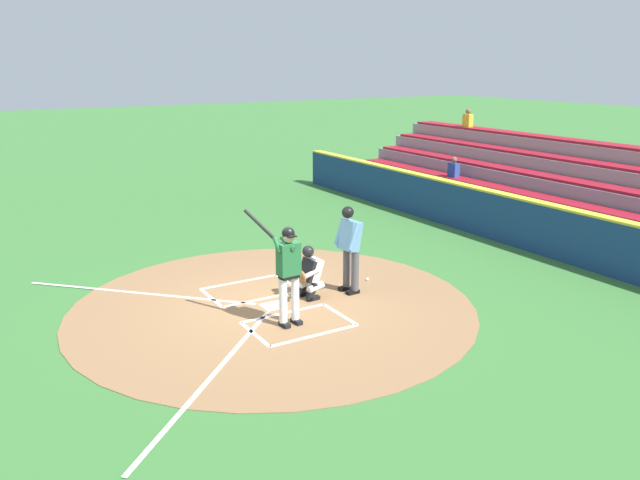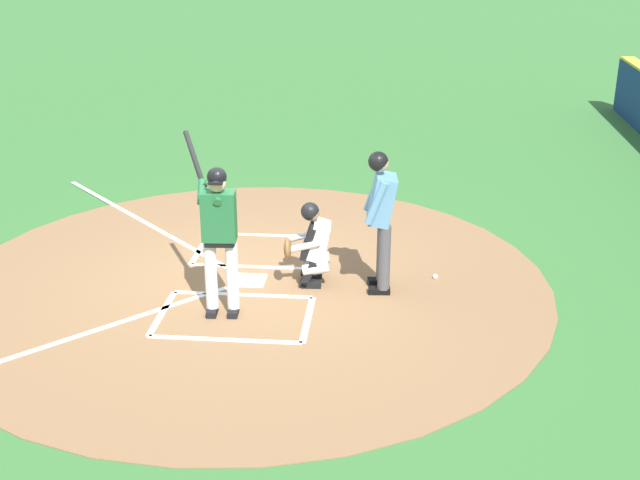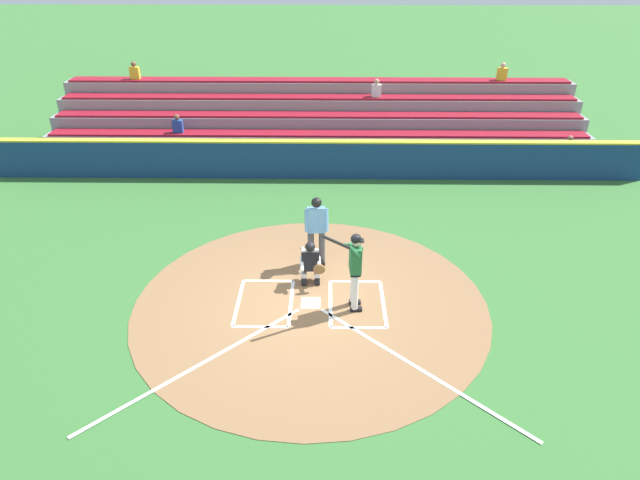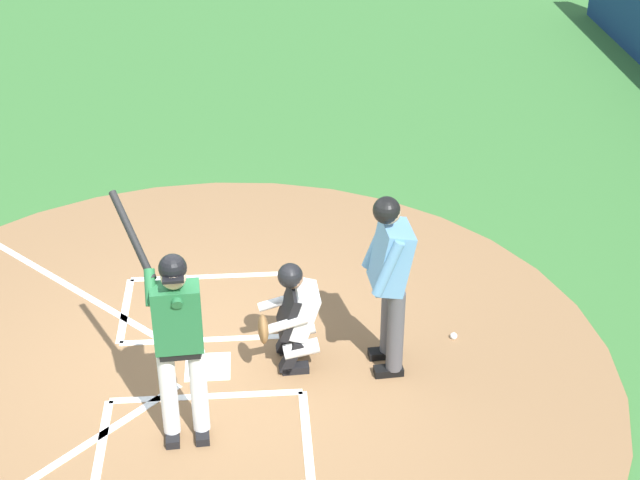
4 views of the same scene
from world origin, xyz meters
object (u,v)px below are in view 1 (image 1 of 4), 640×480
object	(u,v)px
catcher	(309,271)
plate_umpire	(350,243)
baseball	(367,279)
batter	(288,268)

from	to	relation	value
catcher	plate_umpire	world-z (taller)	plate_umpire
baseball	batter	bearing A→B (deg)	115.35
catcher	batter	bearing A→B (deg)	134.28
plate_umpire	baseball	world-z (taller)	plate_umpire
batter	plate_umpire	size ratio (longest dim) A/B	1.14
batter	plate_umpire	xyz separation A→B (m)	(0.86, -1.90, -0.02)
catcher	baseball	size ratio (longest dim) A/B	15.27
batter	baseball	distance (m)	3.12
plate_umpire	batter	bearing A→B (deg)	114.37
catcher	baseball	bearing A→B (deg)	-80.45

